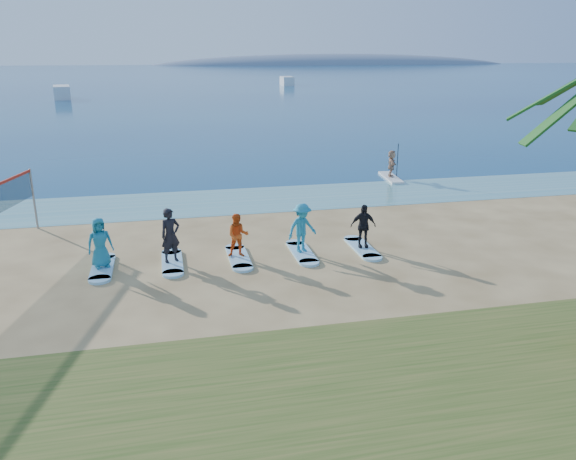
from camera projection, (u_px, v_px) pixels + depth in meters
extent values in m
plane|color=tan|center=(302.00, 282.00, 17.78)|extent=(600.00, 600.00, 0.00)
plane|color=teal|center=(251.00, 200.00, 27.54)|extent=(600.00, 600.00, 0.00)
plane|color=navy|center=(172.00, 76.00, 166.55)|extent=(600.00, 600.00, 0.00)
ellipsoid|color=slate|center=(337.00, 64.00, 316.46)|extent=(220.00, 56.00, 18.00)
cylinder|color=gray|center=(34.00, 199.00, 22.77)|extent=(0.09, 0.09, 2.50)
cube|color=silver|center=(391.00, 178.00, 32.19)|extent=(1.04, 3.06, 0.12)
imported|color=tan|center=(392.00, 164.00, 31.94)|extent=(0.88, 1.47, 1.51)
cube|color=silver|center=(63.00, 99.00, 86.33)|extent=(3.37, 7.20, 1.98)
cube|color=silver|center=(287.00, 85.00, 120.92)|extent=(2.55, 5.98, 1.83)
cube|color=#97CFEA|center=(103.00, 268.00, 18.79)|extent=(0.70, 2.20, 0.09)
imported|color=teal|center=(100.00, 243.00, 18.52)|extent=(0.96, 0.79, 1.70)
cube|color=#97CFEA|center=(172.00, 262.00, 19.27)|extent=(0.70, 2.20, 0.09)
imported|color=black|center=(170.00, 235.00, 18.97)|extent=(0.81, 0.69, 1.88)
cube|color=#97CFEA|center=(239.00, 257.00, 19.74)|extent=(0.70, 2.20, 0.09)
imported|color=#DA4F17|center=(238.00, 235.00, 19.50)|extent=(0.82, 0.67, 1.54)
cube|color=#97CFEA|center=(302.00, 253.00, 20.22)|extent=(0.70, 2.20, 0.09)
imported|color=teal|center=(302.00, 228.00, 19.94)|extent=(1.30, 1.01, 1.78)
cube|color=#97CFEA|center=(362.00, 248.00, 20.70)|extent=(0.70, 2.20, 0.09)
imported|color=black|center=(363.00, 226.00, 20.44)|extent=(0.97, 0.47, 1.61)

